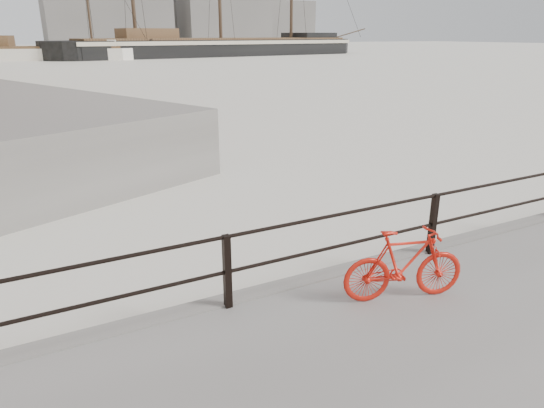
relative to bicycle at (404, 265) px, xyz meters
name	(u,v)px	position (x,y,z in m)	size (l,w,h in m)	color
ground	(420,269)	(1.37, 1.02, -0.84)	(400.00, 400.00, 0.00)	white
guardrail	(433,224)	(1.37, 0.87, 0.01)	(28.00, 0.10, 1.00)	black
bicycle	(404,265)	(0.00, 0.00, 0.00)	(1.64, 0.24, 0.99)	red
barque_black	(222,56)	(29.75, 80.08, -0.84)	(67.60, 22.12, 37.72)	black
schooner_mid	(45,60)	(0.69, 77.98, -0.84)	(30.62, 12.96, 21.87)	white
industrial_west	(107,13)	(21.37, 141.02, 8.16)	(32.00, 18.00, 18.00)	gray
industrial_mid	(220,5)	(56.37, 146.02, 11.16)	(26.00, 20.00, 24.00)	gray
industrial_east	(278,24)	(79.37, 151.02, 6.16)	(20.00, 16.00, 14.00)	gray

